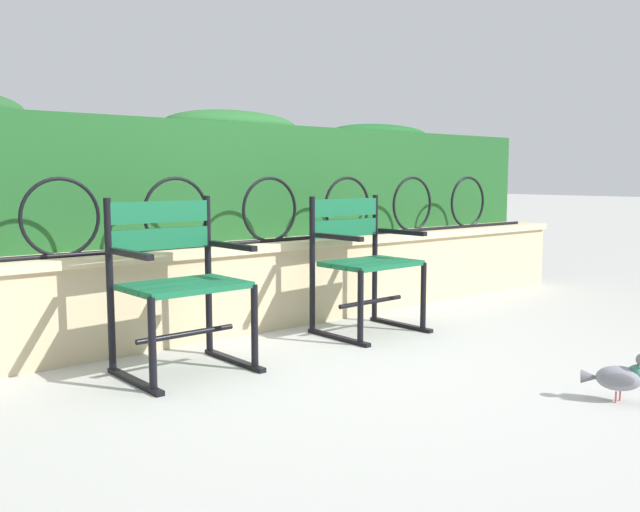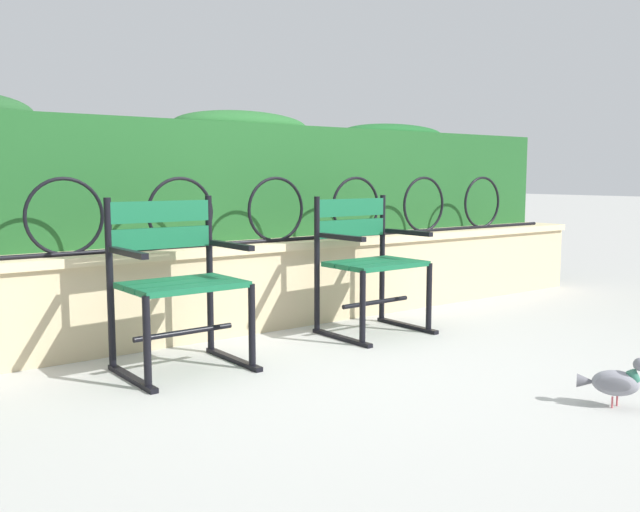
% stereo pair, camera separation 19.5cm
% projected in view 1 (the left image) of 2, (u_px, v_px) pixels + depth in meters
% --- Properties ---
extents(ground_plane, '(60.00, 60.00, 0.00)m').
position_uv_depth(ground_plane, '(335.00, 360.00, 3.67)').
color(ground_plane, '#ADADA8').
extents(stone_wall, '(6.28, 0.41, 0.56)m').
position_uv_depth(stone_wall, '(238.00, 286.00, 4.37)').
color(stone_wall, '#C6B289').
rests_on(stone_wall, ground).
extents(iron_arch_fence, '(5.76, 0.02, 0.42)m').
position_uv_depth(iron_arch_fence, '(227.00, 215.00, 4.18)').
color(iron_arch_fence, black).
rests_on(iron_arch_fence, stone_wall).
extents(hedge_row, '(6.15, 0.51, 0.89)m').
position_uv_depth(hedge_row, '(203.00, 176.00, 4.62)').
color(hedge_row, '#1E5123').
rests_on(hedge_row, stone_wall).
extents(park_chair_left, '(0.62, 0.54, 0.87)m').
position_uv_depth(park_chair_left, '(177.00, 279.00, 3.44)').
color(park_chair_left, '#145B38').
rests_on(park_chair_left, ground).
extents(park_chair_right, '(0.61, 0.54, 0.85)m').
position_uv_depth(park_chair_right, '(363.00, 259.00, 4.32)').
color(park_chair_right, '#145B38').
rests_on(park_chair_right, ground).
extents(pigeon_near_chairs, '(0.20, 0.26, 0.22)m').
position_uv_depth(pigeon_near_chairs, '(618.00, 377.00, 2.98)').
color(pigeon_near_chairs, gray).
rests_on(pigeon_near_chairs, ground).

